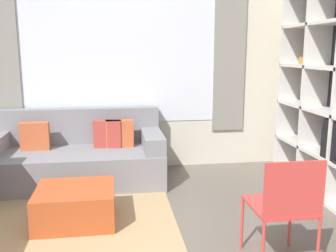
% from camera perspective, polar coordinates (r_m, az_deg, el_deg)
% --- Properties ---
extents(wall_back, '(6.00, 0.11, 2.70)m').
position_cam_1_polar(wall_back, '(5.09, -7.29, 8.53)').
color(wall_back, beige).
rests_on(wall_back, ground_plane).
extents(area_rug, '(2.95, 1.85, 0.01)m').
position_cam_1_polar(area_rug, '(3.98, -21.51, -13.10)').
color(area_rug, tan).
rests_on(area_rug, ground_plane).
extents(couch_main, '(2.12, 0.97, 0.87)m').
position_cam_1_polar(couch_main, '(4.77, -13.77, -4.66)').
color(couch_main, gray).
rests_on(couch_main, ground_plane).
extents(ottoman, '(0.72, 0.65, 0.34)m').
position_cam_1_polar(ottoman, '(3.71, -13.88, -11.64)').
color(ottoman, '#B74C23').
rests_on(ottoman, ground_plane).
extents(folding_chair, '(0.44, 0.46, 0.86)m').
position_cam_1_polar(folding_chair, '(2.90, 17.41, -11.06)').
color(folding_chair, '#CC3D38').
rests_on(folding_chair, ground_plane).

